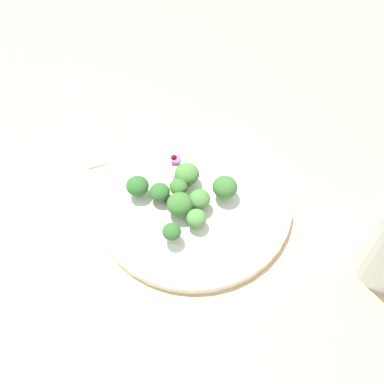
{
  "coord_description": "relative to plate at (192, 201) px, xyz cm",
  "views": [
    {
      "loc": [
        16.99,
        -26.12,
        48.62
      ],
      "look_at": [
        -1.4,
        -0.31,
        2.7
      ],
      "focal_mm": 45.73,
      "sensor_mm": 36.0,
      "label": 1
    }
  ],
  "objects": [
    {
      "name": "broccoli_floret_4",
      "position": [
        -5.45,
        -3.11,
        2.09
      ],
      "size": [
        2.61,
        2.61,
        2.64
      ],
      "color": "#8EB77A",
      "rests_on": "plate"
    },
    {
      "name": "broccoli_floret_8",
      "position": [
        1.48,
        -0.5,
        2.14
      ],
      "size": [
        2.45,
        2.45,
        2.48
      ],
      "color": "#8EB77A",
      "rests_on": "plate"
    },
    {
      "name": "onion_bit_1",
      "position": [
        -4.77,
        3.25,
        0.94
      ],
      "size": [
        1.46,
        1.51,
        0.44
      ],
      "primitive_type": "cube",
      "rotation": [
        0.0,
        0.0,
        0.58
      ],
      "color": "#934C84",
      "rests_on": "plate"
    },
    {
      "name": "onion_bit_0",
      "position": [
        -1.93,
        -1.74,
        0.71
      ],
      "size": [
        1.54,
        1.6,
        0.4
      ],
      "primitive_type": "cube",
      "rotation": [
        0.0,
        0.0,
        0.91
      ],
      "color": "#934C84",
      "rests_on": "plate"
    },
    {
      "name": "ground_plane",
      "position": [
        1.4,
        0.31,
        -1.86
      ],
      "size": [
        180.0,
        180.0,
        2.0
      ],
      "primitive_type": "cube",
      "color": "tan"
    },
    {
      "name": "cranberry_2",
      "position": [
        -5.03,
        3.22,
        1.2
      ],
      "size": [
        0.72,
        0.72,
        0.72
      ],
      "primitive_type": "sphere",
      "color": "#4C0A14",
      "rests_on": "plate"
    },
    {
      "name": "dressing_pool",
      "position": [
        -0.0,
        0.0,
        0.44
      ],
      "size": [
        13.43,
        13.43,
        0.2
      ],
      "primitive_type": "cylinder",
      "color": "white",
      "rests_on": "plate"
    },
    {
      "name": "broccoli_floret_5",
      "position": [
        -1.76,
        1.46,
        2.24
      ],
      "size": [
        2.88,
        2.88,
        2.92
      ],
      "color": "#8EB77A",
      "rests_on": "plate"
    },
    {
      "name": "cranberry_1",
      "position": [
        0.48,
        0.52,
        1.07
      ],
      "size": [
        0.7,
        0.7,
        0.7
      ],
      "primitive_type": "sphere",
      "color": "maroon",
      "rests_on": "plate"
    },
    {
      "name": "fork",
      "position": [
        -19.47,
        2.54,
        -0.61
      ],
      "size": [
        16.07,
        12.45,
        0.5
      ],
      "color": "silver",
      "rests_on": "ground_plane"
    },
    {
      "name": "cranberry_0",
      "position": [
        0.87,
        -1.67,
        1.04
      ],
      "size": [
        0.73,
        0.73,
        0.73
      ],
      "primitive_type": "sphere",
      "color": "maroon",
      "rests_on": "plate"
    },
    {
      "name": "broccoli_floret_2",
      "position": [
        1.23,
        -5.72,
        2.22
      ],
      "size": [
        2.05,
        2.05,
        2.08
      ],
      "color": "#ADD18E",
      "rests_on": "plate"
    },
    {
      "name": "broccoli_floret_6",
      "position": [
        -2.95,
        -2.23,
        1.91
      ],
      "size": [
        2.35,
        2.35,
        2.38
      ],
      "color": "#8EB77A",
      "rests_on": "plate"
    },
    {
      "name": "broccoli_floret_7",
      "position": [
        -1.53,
        -0.53,
        2.17
      ],
      "size": [
        2.08,
        2.08,
        2.1
      ],
      "color": "#8EB77A",
      "rests_on": "plate"
    },
    {
      "name": "onion_bit_2",
      "position": [
        -2.81,
        1.02,
        0.69
      ],
      "size": [
        1.73,
        1.71,
        0.33
      ],
      "primitive_type": "cube",
      "rotation": [
        0.0,
        0.0,
        0.7
      ],
      "color": "#934C84",
      "rests_on": "plate"
    },
    {
      "name": "broccoli_floret_0",
      "position": [
        2.51,
        -2.69,
        2.0
      ],
      "size": [
        2.23,
        2.23,
        2.26
      ],
      "color": "#8EB77A",
      "rests_on": "plate"
    },
    {
      "name": "broccoli_floret_1",
      "position": [
        0.03,
        -2.37,
        2.18
      ],
      "size": [
        2.97,
        2.97,
        3.01
      ],
      "color": "#9EC684",
      "rests_on": "plate"
    },
    {
      "name": "broccoli_floret_3",
      "position": [
        2.87,
        2.44,
        2.29
      ],
      "size": [
        2.87,
        2.87,
        2.91
      ],
      "color": "#ADD18E",
      "rests_on": "plate"
    },
    {
      "name": "plate",
      "position": [
        0.0,
        0.0,
        0.0
      ],
      "size": [
        23.16,
        23.16,
        1.7
      ],
      "color": "white",
      "rests_on": "ground_plane"
    }
  ]
}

